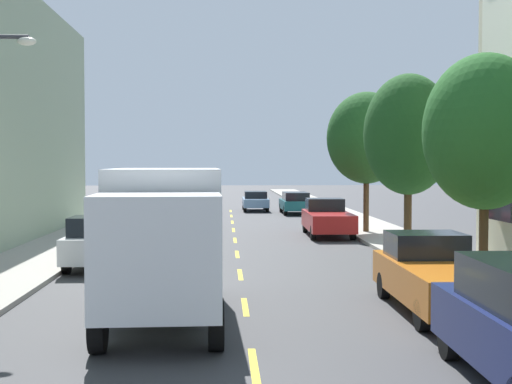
{
  "coord_description": "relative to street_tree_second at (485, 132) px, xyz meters",
  "views": [
    {
      "loc": [
        -0.51,
        -5.02,
        3.41
      ],
      "look_at": [
        0.64,
        20.45,
        2.41
      ],
      "focal_mm": 50.48,
      "sensor_mm": 36.0,
      "label": 1
    }
  ],
  "objects": [
    {
      "name": "parked_wagon_burgundy",
      "position": [
        -10.84,
        30.43,
        -3.45
      ],
      "size": [
        1.9,
        4.73,
        1.5
      ],
      "color": "maroon",
      "rests_on": "ground_plane"
    },
    {
      "name": "street_tree_third",
      "position": [
        -0.0,
        7.88,
        0.25
      ],
      "size": [
        3.34,
        3.34,
        6.64
      ],
      "color": "#47331E",
      "rests_on": "sidewalk_right"
    },
    {
      "name": "street_tree_second",
      "position": [
        0.0,
        0.0,
        0.0
      ],
      "size": [
        3.27,
        3.27,
        6.2
      ],
      "color": "#47331E",
      "rests_on": "sidewalk_right"
    },
    {
      "name": "parked_pickup_white",
      "position": [
        -10.89,
        5.29,
        -3.43
      ],
      "size": [
        2.0,
        5.3,
        1.73
      ],
      "color": "silver",
      "rests_on": "ground_plane"
    },
    {
      "name": "delivery_box_truck",
      "position": [
        -8.21,
        -2.96,
        -2.38
      ],
      "size": [
        2.62,
        7.13,
        3.3
      ],
      "color": "white",
      "rests_on": "ground_plane"
    },
    {
      "name": "lane_centerline_dashes",
      "position": [
        -6.4,
        10.77,
        -4.25
      ],
      "size": [
        0.14,
        47.2,
        0.01
      ],
      "color": "yellow",
      "rests_on": "ground_plane"
    },
    {
      "name": "parked_wagon_teal",
      "position": [
        -2.03,
        30.0,
        -3.45
      ],
      "size": [
        1.84,
        4.71,
        1.5
      ],
      "color": "#195B60",
      "rests_on": "ground_plane"
    },
    {
      "name": "sidewalk_left",
      "position": [
        -13.5,
        14.27,
        -4.19
      ],
      "size": [
        3.2,
        120.0,
        0.14
      ],
      "primitive_type": "cube",
      "color": "#A39E93",
      "rests_on": "ground_plane"
    },
    {
      "name": "sidewalk_right",
      "position": [
        0.7,
        14.27,
        -4.19
      ],
      "size": [
        3.2,
        120.0,
        0.14
      ],
      "primitive_type": "cube",
      "color": "#A39E93",
      "rests_on": "ground_plane"
    },
    {
      "name": "parked_pickup_orange",
      "position": [
        -1.97,
        -2.41,
        -3.43
      ],
      "size": [
        2.03,
        5.31,
        1.73
      ],
      "color": "orange",
      "rests_on": "ground_plane"
    },
    {
      "name": "parked_pickup_red",
      "position": [
        -1.98,
        15.13,
        -3.43
      ],
      "size": [
        2.09,
        5.33,
        1.73
      ],
      "color": "#AD1E1E",
      "rests_on": "ground_plane"
    },
    {
      "name": "moving_sky_sedan",
      "position": [
        -4.6,
        33.4,
        -3.51
      ],
      "size": [
        1.8,
        4.5,
        1.43
      ],
      "color": "#7A9EC6",
      "rests_on": "ground_plane"
    },
    {
      "name": "parked_wagon_forest",
      "position": [
        -10.65,
        17.35,
        -3.45
      ],
      "size": [
        1.94,
        4.75,
        1.5
      ],
      "color": "#194C28",
      "rests_on": "ground_plane"
    },
    {
      "name": "parked_suv_charcoal",
      "position": [
        -10.73,
        39.05,
        -3.27
      ],
      "size": [
        1.97,
        4.81,
        1.93
      ],
      "color": "#333338",
      "rests_on": "ground_plane"
    },
    {
      "name": "street_tree_farthest",
      "position": [
        -0.0,
        15.75,
        0.41
      ],
      "size": [
        3.85,
        3.85,
        6.75
      ],
      "color": "#47331E",
      "rests_on": "sidewalk_right"
    },
    {
      "name": "ground_plane",
      "position": [
        -6.4,
        16.27,
        -4.26
      ],
      "size": [
        160.0,
        160.0,
        0.0
      ],
      "primitive_type": "plane",
      "color": "#38383A"
    }
  ]
}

